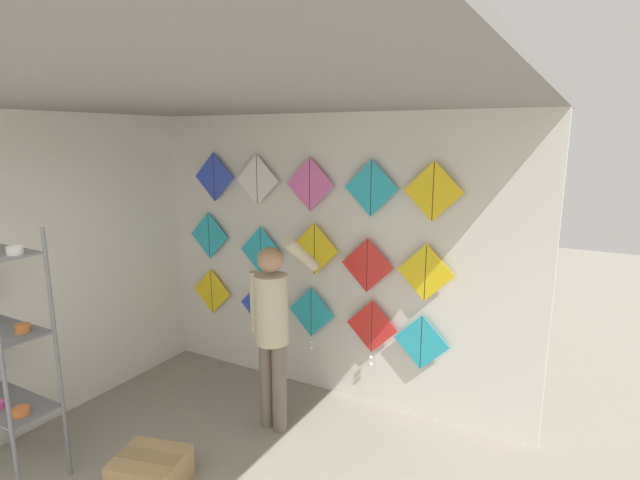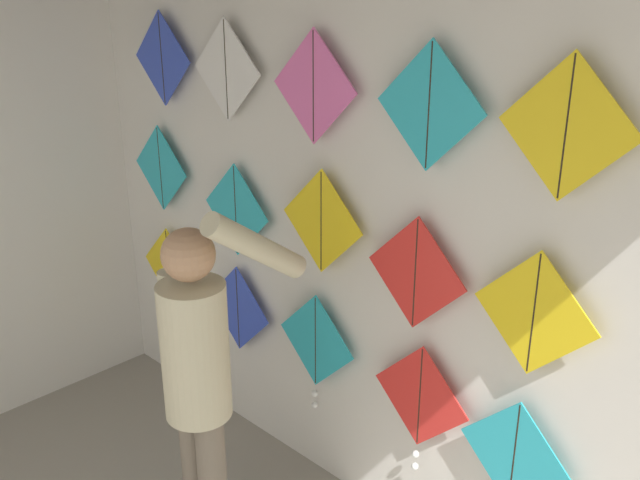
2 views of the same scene
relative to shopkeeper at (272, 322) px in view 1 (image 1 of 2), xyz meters
The scene contains 20 objects.
back_panel 0.94m from the shopkeeper, 94.78° to the left, with size 4.41×0.06×2.80m, color silver.
left_panel 2.13m from the shopkeeper, 155.43° to the right, with size 0.06×4.19×2.80m, color silver.
ceiling_slab 2.01m from the shopkeeper, 94.69° to the right, with size 4.41×4.19×0.04m, color gray.
shopkeeper is the anchor object (origin of this frame).
cardboard_box 1.46m from the shopkeeper, 108.22° to the right, with size 0.59×0.54×0.26m.
kite_0 1.57m from the shopkeeper, 150.64° to the left, with size 0.52×0.01×0.52m.
kite_1 1.04m from the shopkeeper, 131.65° to the left, with size 0.52×0.01×0.52m.
kite_2 0.79m from the shopkeeper, 94.07° to the left, with size 0.52×0.04×0.66m.
kite_3 1.00m from the shopkeeper, 51.35° to the left, with size 0.52×0.04×0.66m.
kite_4 1.36m from the shopkeeper, 34.88° to the left, with size 0.52×0.01×0.52m.
kite_5 1.64m from the shopkeeper, 150.66° to the left, with size 0.52×0.01×0.52m.
kite_6 1.09m from the shopkeeper, 130.78° to the left, with size 0.52×0.01×0.52m.
kite_7 0.91m from the shopkeeper, 91.05° to the left, with size 0.52×0.01×0.52m.
kite_8 1.02m from the shopkeeper, 54.30° to the left, with size 0.52×0.01×0.52m.
kite_9 1.41m from the shopkeeper, 34.64° to the left, with size 0.52×0.01×0.52m.
kite_10 1.86m from the shopkeeper, 148.60° to the left, with size 0.52×0.01×0.52m.
kite_11 1.54m from the shopkeeper, 131.89° to the left, with size 0.52×0.01×0.52m.
kite_12 1.36m from the shopkeeper, 94.76° to the left, with size 0.52×0.01×0.52m.
kite_13 1.47m from the shopkeeper, 53.15° to the left, with size 0.52×0.01×0.52m.
kite_14 1.77m from the shopkeeper, 33.79° to the left, with size 0.52×0.01×0.52m.
Camera 1 is at (2.42, -0.81, 2.59)m, focal length 28.00 mm.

